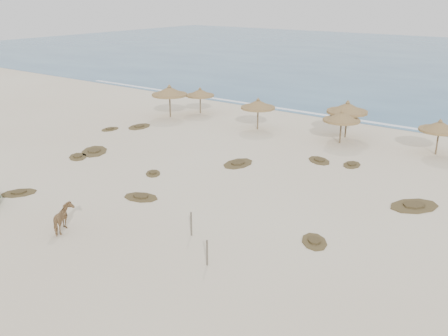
{
  "coord_description": "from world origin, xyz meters",
  "views": [
    {
      "loc": [
        18.81,
        -17.91,
        11.37
      ],
      "look_at": [
        1.88,
        5.0,
        1.26
      ],
      "focal_mm": 40.0,
      "sensor_mm": 36.0,
      "label": 1
    }
  ],
  "objects": [
    {
      "name": "ground",
      "position": [
        0.0,
        0.0,
        0.0
      ],
      "size": [
        160.0,
        160.0,
        0.0
      ],
      "primitive_type": "plane",
      "color": "beige",
      "rests_on": "ground"
    },
    {
      "name": "scrub_11",
      "position": [
        -7.38,
        -3.07,
        0.05
      ],
      "size": [
        2.23,
        2.42,
        0.16
      ],
      "rotation": [
        0.0,
        0.0,
        0.97
      ],
      "color": "brown",
      "rests_on": "ground"
    },
    {
      "name": "palapa_4",
      "position": [
        3.26,
        19.98,
        2.42
      ],
      "size": [
        3.62,
        3.62,
        3.12
      ],
      "rotation": [
        0.0,
        0.0,
        -0.09
      ],
      "color": "brown",
      "rests_on": "ground"
    },
    {
      "name": "scrub_2",
      "position": [
        -3.31,
        4.13,
        0.05
      ],
      "size": [
        1.69,
        1.72,
        0.16
      ],
      "rotation": [
        0.0,
        0.0,
        2.32
      ],
      "color": "brown",
      "rests_on": "ground"
    },
    {
      "name": "horse",
      "position": [
        -1.04,
        -4.53,
        0.68
      ],
      "size": [
        1.52,
        1.74,
        1.36
      ],
      "primitive_type": "imported",
      "rotation": [
        0.0,
        0.0,
        3.75
      ],
      "color": "#977045",
      "rests_on": "ground"
    },
    {
      "name": "palapa_0",
      "position": [
        -11.76,
        19.52,
        2.01
      ],
      "size": [
        3.46,
        3.46,
        2.59
      ],
      "rotation": [
        0.0,
        0.0,
        -0.3
      ],
      "color": "brown",
      "rests_on": "ground"
    },
    {
      "name": "scrub_9",
      "position": [
        -1.05,
        0.79,
        0.05
      ],
      "size": [
        2.39,
        1.87,
        0.16
      ],
      "rotation": [
        0.0,
        0.0,
        0.26
      ],
      "color": "brown",
      "rests_on": "ground"
    },
    {
      "name": "scrub_7",
      "position": [
        4.33,
        13.07,
        0.05
      ],
      "size": [
        2.44,
        2.31,
        0.16
      ],
      "rotation": [
        0.0,
        0.0,
        2.49
      ],
      "color": "brown",
      "rests_on": "ground"
    },
    {
      "name": "palapa_2",
      "position": [
        -3.95,
        17.83,
        2.16
      ],
      "size": [
        3.92,
        3.92,
        2.79
      ],
      "rotation": [
        0.0,
        0.0,
        -0.41
      ],
      "color": "brown",
      "rests_on": "ground"
    },
    {
      "name": "palapa_3",
      "position": [
        3.63,
        18.09,
        2.11
      ],
      "size": [
        3.31,
        3.31,
        2.72
      ],
      "rotation": [
        0.0,
        0.0,
        0.15
      ],
      "color": "brown",
      "rests_on": "ground"
    },
    {
      "name": "scrub_6",
      "position": [
        -12.77,
        12.15,
        0.05
      ],
      "size": [
        1.9,
        2.62,
        0.16
      ],
      "rotation": [
        0.0,
        0.0,
        1.71
      ],
      "color": "brown",
      "rests_on": "ground"
    },
    {
      "name": "scrub_1",
      "position": [
        -10.25,
        5.01,
        0.05
      ],
      "size": [
        3.3,
        3.35,
        0.16
      ],
      "rotation": [
        0.0,
        0.0,
        2.32
      ],
      "color": "brown",
      "rests_on": "ground"
    },
    {
      "name": "scrub_8",
      "position": [
        -14.2,
        10.02,
        0.05
      ],
      "size": [
        1.15,
        1.73,
        0.16
      ],
      "rotation": [
        0.0,
        0.0,
        1.55
      ],
      "color": "brown",
      "rests_on": "ground"
    },
    {
      "name": "scrub_10",
      "position": [
        6.55,
        13.59,
        0.05
      ],
      "size": [
        1.38,
        1.89,
        0.16
      ],
      "rotation": [
        0.0,
        0.0,
        1.72
      ],
      "color": "brown",
      "rests_on": "ground"
    },
    {
      "name": "palapa_1",
      "position": [
        -13.13,
        16.63,
        2.43
      ],
      "size": [
        3.7,
        3.7,
        3.14
      ],
      "rotation": [
        0.0,
        0.0,
        0.11
      ],
      "color": "brown",
      "rests_on": "ground"
    },
    {
      "name": "palapa_5",
      "position": [
        10.55,
        19.62,
        2.1
      ],
      "size": [
        3.71,
        3.71,
        2.71
      ],
      "rotation": [
        0.0,
        0.0,
        -0.35
      ],
      "color": "brown",
      "rests_on": "ground"
    },
    {
      "name": "fence_post_far",
      "position": [
        4.39,
        -1.1,
        0.63
      ],
      "size": [
        0.12,
        0.12,
        1.25
      ],
      "primitive_type": "cylinder",
      "rotation": [
        0.0,
        0.0,
        -0.38
      ],
      "color": "#615849",
      "rests_on": "ground"
    },
    {
      "name": "scrub_5",
      "position": [
        12.17,
        9.0,
        0.05
      ],
      "size": [
        3.25,
        3.55,
        0.16
      ],
      "rotation": [
        0.0,
        0.0,
        0.99
      ],
      "color": "brown",
      "rests_on": "ground"
    },
    {
      "name": "fence_post_near",
      "position": [
        6.77,
        -2.87,
        0.61
      ],
      "size": [
        0.12,
        0.12,
        1.22
      ],
      "primitive_type": "cylinder",
      "rotation": [
        0.0,
        0.0,
        -0.3
      ],
      "color": "#615849",
      "rests_on": "ground"
    },
    {
      "name": "foam_line",
      "position": [
        0.0,
        26.0,
        0.0
      ],
      "size": [
        70.0,
        0.6,
        0.01
      ],
      "primitive_type": "cube",
      "color": "silver",
      "rests_on": "ground"
    },
    {
      "name": "scrub_0",
      "position": [
        -10.17,
        3.43,
        0.05
      ],
      "size": [
        2.27,
        2.15,
        0.16
      ],
      "rotation": [
        0.0,
        0.0,
        2.49
      ],
      "color": "brown",
      "rests_on": "ground"
    },
    {
      "name": "scrub_4",
      "position": [
        9.61,
        1.85,
        0.05
      ],
      "size": [
        2.05,
        2.18,
        0.16
      ],
      "rotation": [
        0.0,
        0.0,
        2.21
      ],
      "color": "brown",
      "rests_on": "ground"
    },
    {
      "name": "scrub_3",
      "position": [
        0.06,
        9.11,
        0.05
      ],
      "size": [
        1.72,
        2.62,
        0.16
      ],
      "rotation": [
        0.0,
        0.0,
        1.56
      ],
      "color": "brown",
      "rests_on": "ground"
    }
  ]
}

